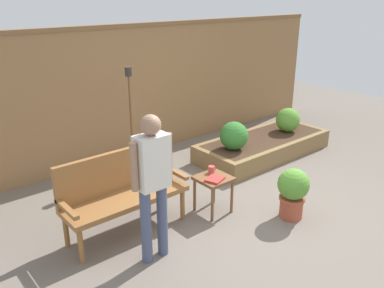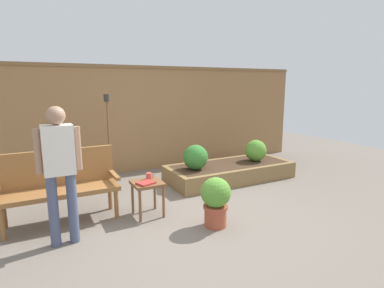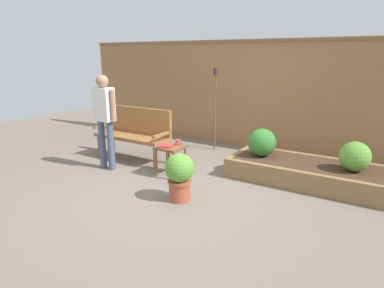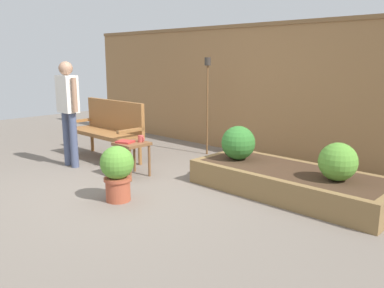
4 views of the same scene
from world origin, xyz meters
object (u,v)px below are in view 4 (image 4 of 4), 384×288
at_px(side_table, 132,148).
at_px(shrub_near_bench, 238,143).
at_px(garden_bench, 109,125).
at_px(tiki_torch, 207,88).
at_px(potted_boxwood, 117,170).
at_px(cup_on_table, 141,139).
at_px(book_on_table, 125,142).
at_px(shrub_far_corner, 338,162).
at_px(person_by_bench, 68,105).

relative_size(side_table, shrub_near_bench, 1.08).
relative_size(garden_bench, tiki_torch, 0.89).
bearing_deg(potted_boxwood, cup_on_table, 125.19).
height_order(potted_boxwood, tiki_torch, tiki_torch).
height_order(side_table, book_on_table, book_on_table).
bearing_deg(garden_bench, shrub_far_corner, 7.01).
relative_size(potted_boxwood, shrub_near_bench, 1.45).
bearing_deg(cup_on_table, shrub_near_bench, 32.47).
xyz_separation_m(side_table, person_by_bench, (-1.10, -0.30, 0.54)).
bearing_deg(book_on_table, shrub_near_bench, 16.77).
bearing_deg(garden_bench, side_table, -19.60).
bearing_deg(person_by_bench, tiki_torch, 63.76).
bearing_deg(side_table, cup_on_table, 58.86).
height_order(side_table, shrub_far_corner, shrub_far_corner).
height_order(garden_bench, side_table, garden_bench).
xyz_separation_m(side_table, cup_on_table, (0.07, 0.11, 0.13)).
distance_m(side_table, book_on_table, 0.13).
relative_size(cup_on_table, shrub_near_bench, 0.26).
bearing_deg(shrub_far_corner, shrub_near_bench, 180.00).
relative_size(side_table, potted_boxwood, 0.75).
bearing_deg(potted_boxwood, shrub_far_corner, 39.25).
relative_size(shrub_near_bench, shrub_far_corner, 1.06).
bearing_deg(side_table, book_on_table, -122.65).
distance_m(potted_boxwood, tiki_torch, 2.63).
bearing_deg(cup_on_table, person_by_bench, -160.44).
relative_size(garden_bench, side_table, 3.00).
xyz_separation_m(side_table, shrub_far_corner, (2.53, 0.82, 0.11)).
xyz_separation_m(book_on_table, person_by_bench, (-1.05, -0.23, 0.44)).
xyz_separation_m(shrub_near_bench, shrub_far_corner, (1.34, 0.00, -0.01)).
height_order(side_table, potted_boxwood, potted_boxwood).
xyz_separation_m(potted_boxwood, person_by_bench, (-1.75, 0.41, 0.57)).
bearing_deg(person_by_bench, side_table, 15.45).
bearing_deg(garden_bench, cup_on_table, -13.39).
relative_size(cup_on_table, person_by_bench, 0.07).
distance_m(cup_on_table, tiki_torch, 1.69).
bearing_deg(book_on_table, potted_boxwood, -61.89).
xyz_separation_m(cup_on_table, person_by_bench, (-1.16, -0.41, 0.41)).
xyz_separation_m(cup_on_table, shrub_far_corner, (2.46, 0.71, -0.02)).
height_order(cup_on_table, person_by_bench, person_by_bench).
bearing_deg(potted_boxwood, tiki_torch, 107.72).
xyz_separation_m(garden_bench, shrub_near_bench, (2.26, 0.44, -0.02)).
height_order(cup_on_table, shrub_far_corner, shrub_far_corner).
bearing_deg(side_table, person_by_bench, -164.55).
bearing_deg(tiki_torch, shrub_far_corner, -17.98).
height_order(book_on_table, potted_boxwood, potted_boxwood).
height_order(cup_on_table, tiki_torch, tiki_torch).
relative_size(cup_on_table, potted_boxwood, 0.18).
bearing_deg(side_table, potted_boxwood, -47.79).
bearing_deg(side_table, garden_bench, 160.40).
height_order(shrub_far_corner, tiki_torch, tiki_torch).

